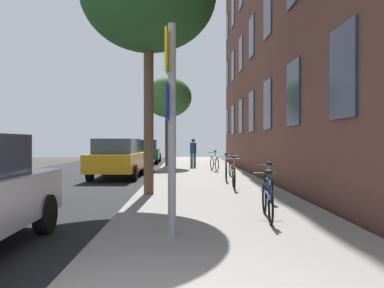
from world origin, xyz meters
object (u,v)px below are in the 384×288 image
(bicycle_0, at_px, (267,200))
(bicycle_3, at_px, (226,170))
(tree_far, at_px, (168,98))
(bicycle_2, at_px, (234,176))
(bicycle_4, at_px, (232,166))
(traffic_light, at_px, (172,125))
(bicycle_5, at_px, (214,163))
(car_2, at_px, (146,151))
(car_1, at_px, (118,158))
(sign_post, at_px, (170,113))
(bicycle_1, at_px, (268,185))
(pedestrian_0, at_px, (193,151))

(bicycle_0, height_order, bicycle_3, bicycle_3)
(tree_far, distance_m, bicycle_2, 11.84)
(tree_far, height_order, bicycle_4, tree_far)
(traffic_light, relative_size, tree_far, 0.69)
(bicycle_5, distance_m, car_2, 9.84)
(car_2, bearing_deg, car_1, -90.28)
(bicycle_0, xyz_separation_m, bicycle_5, (-0.07, 12.00, 0.03))
(traffic_light, height_order, car_2, traffic_light)
(tree_far, bearing_deg, bicycle_0, -81.23)
(bicycle_3, bearing_deg, bicycle_4, 78.60)
(sign_post, distance_m, traffic_light, 19.29)
(traffic_light, relative_size, bicycle_5, 2.04)
(sign_post, distance_m, car_2, 22.28)
(car_2, bearing_deg, bicycle_1, -75.71)
(bicycle_0, bearing_deg, traffic_light, 97.17)
(car_1, bearing_deg, sign_post, -76.61)
(car_2, bearing_deg, tree_far, -70.93)
(bicycle_1, height_order, car_1, car_1)
(bicycle_3, distance_m, car_2, 14.35)
(bicycle_1, bearing_deg, bicycle_2, 102.72)
(tree_far, xyz_separation_m, bicycle_2, (2.42, -11.04, -3.51))
(bicycle_1, height_order, bicycle_4, bicycle_1)
(traffic_light, xyz_separation_m, pedestrian_0, (1.25, -3.16, -1.52))
(bicycle_1, bearing_deg, sign_post, -121.85)
(tree_far, height_order, car_1, tree_far)
(traffic_light, xyz_separation_m, tree_far, (-0.17, -2.24, 1.47))
(bicycle_3, relative_size, bicycle_4, 1.07)
(pedestrian_0, bearing_deg, car_1, -120.81)
(traffic_light, height_order, bicycle_5, traffic_light)
(traffic_light, relative_size, bicycle_1, 2.18)
(bicycle_3, bearing_deg, bicycle_1, -83.78)
(bicycle_0, xyz_separation_m, car_1, (-4.26, 9.50, 0.38))
(car_1, bearing_deg, car_2, 89.72)
(sign_post, xyz_separation_m, traffic_light, (-0.56, 19.27, 0.57))
(sign_post, relative_size, car_2, 0.74)
(traffic_light, relative_size, bicycle_0, 2.07)
(bicycle_0, xyz_separation_m, car_2, (-4.20, 20.92, 0.38))
(sign_post, bearing_deg, bicycle_2, 74.25)
(bicycle_4, bearing_deg, pedestrian_0, 105.76)
(bicycle_0, distance_m, bicycle_1, 2.46)
(traffic_light, xyz_separation_m, car_2, (-1.92, 2.84, -1.69))
(bicycle_4, relative_size, pedestrian_0, 1.06)
(traffic_light, height_order, pedestrian_0, traffic_light)
(sign_post, relative_size, bicycle_0, 1.87)
(traffic_light, bearing_deg, tree_far, -94.32)
(bicycle_1, height_order, bicycle_3, bicycle_3)
(bicycle_1, bearing_deg, bicycle_4, 90.31)
(sign_post, height_order, bicycle_3, sign_post)
(tree_far, bearing_deg, bicycle_3, -74.23)
(pedestrian_0, bearing_deg, bicycle_0, -86.08)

